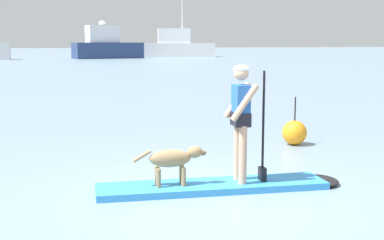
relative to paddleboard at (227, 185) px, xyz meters
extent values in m
plane|color=gray|center=(-0.23, 0.02, -0.05)|extent=(400.00, 400.00, 0.00)
cube|color=#338CD8|center=(-0.23, 0.02, 0.00)|extent=(3.45, 1.06, 0.10)
ellipsoid|color=black|center=(1.46, -0.15, 0.00)|extent=(0.63, 0.73, 0.10)
cylinder|color=tan|center=(0.20, 0.11, 0.48)|extent=(0.12, 0.12, 0.86)
cylinder|color=tan|center=(0.18, -0.15, 0.48)|extent=(0.12, 0.12, 0.86)
cube|color=black|center=(0.19, -0.02, 0.99)|extent=(0.26, 0.38, 0.20)
cube|color=#2659A5|center=(0.19, -0.02, 1.20)|extent=(0.23, 0.36, 0.58)
sphere|color=tan|center=(0.19, -0.02, 1.67)|extent=(0.22, 0.22, 0.22)
ellipsoid|color=white|center=(0.19, -0.02, 1.73)|extent=(0.23, 0.23, 0.11)
cylinder|color=tan|center=(0.21, 0.17, 1.25)|extent=(0.42, 0.13, 0.54)
cylinder|color=tan|center=(0.17, -0.21, 1.25)|extent=(0.42, 0.13, 0.54)
cylinder|color=black|center=(0.54, -0.05, 0.87)|extent=(0.04, 0.04, 1.65)
cube|color=black|center=(0.54, -0.05, 0.15)|extent=(0.10, 0.19, 0.20)
ellipsoid|color=#997A51|center=(-0.85, 0.09, 0.45)|extent=(0.63, 0.28, 0.26)
ellipsoid|color=#997A51|center=(-0.49, 0.05, 0.53)|extent=(0.24, 0.18, 0.18)
ellipsoid|color=brown|center=(-0.38, 0.04, 0.51)|extent=(0.13, 0.09, 0.08)
cylinder|color=#997A51|center=(-1.25, 0.13, 0.50)|extent=(0.27, 0.08, 0.18)
cylinder|color=#997A51|center=(-0.66, 0.14, 0.19)|extent=(0.07, 0.07, 0.27)
cylinder|color=#997A51|center=(-0.68, -0.01, 0.19)|extent=(0.07, 0.07, 0.27)
cylinder|color=#997A51|center=(-1.03, 0.18, 0.19)|extent=(0.07, 0.07, 0.27)
cylinder|color=#997A51|center=(-1.04, 0.03, 0.19)|extent=(0.07, 0.07, 0.27)
cube|color=navy|center=(8.03, 65.12, 1.00)|extent=(9.59, 4.70, 2.11)
cube|color=silver|center=(7.34, 65.12, 3.18)|extent=(4.48, 3.03, 2.25)
ellipsoid|color=white|center=(7.34, 65.12, 4.65)|extent=(0.90, 0.90, 0.60)
cube|color=silver|center=(19.14, 69.18, 0.96)|extent=(10.81, 5.05, 2.03)
cube|color=silver|center=(18.36, 69.18, 3.04)|extent=(5.05, 3.15, 2.12)
cylinder|color=silver|center=(19.66, 69.18, 6.31)|extent=(0.20, 0.20, 8.66)
cylinder|color=silver|center=(18.36, 69.18, 3.18)|extent=(3.60, 0.88, 0.14)
sphere|color=orange|center=(2.60, 2.78, 0.21)|extent=(0.52, 0.52, 0.52)
cylinder|color=black|center=(2.60, 2.78, 0.72)|extent=(0.03, 0.03, 0.50)
camera|label=1|loc=(-2.80, -7.18, 2.11)|focal=49.91mm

